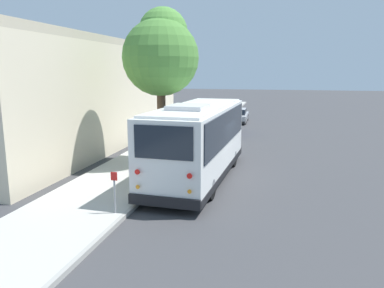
% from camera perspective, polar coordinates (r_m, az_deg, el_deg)
% --- Properties ---
extents(ground_plane, '(160.00, 160.00, 0.00)m').
position_cam_1_polar(ground_plane, '(17.31, 3.71, -4.87)').
color(ground_plane, '#3D3D3F').
extents(sidewalk_slab, '(80.00, 3.63, 0.15)m').
position_cam_1_polar(sidewalk_slab, '(18.34, -8.77, -3.82)').
color(sidewalk_slab, '#B2AFA8').
rests_on(sidewalk_slab, ground).
extents(curb_strip, '(80.00, 0.14, 0.15)m').
position_cam_1_polar(curb_strip, '(17.74, -3.09, -4.21)').
color(curb_strip, '#9D9A94').
rests_on(curb_strip, ground).
extents(shuttle_bus, '(9.20, 2.97, 3.45)m').
position_cam_1_polar(shuttle_bus, '(16.39, 0.97, 0.91)').
color(shuttle_bus, white).
rests_on(shuttle_bus, ground).
extents(parked_sedan_blue, '(4.39, 1.89, 1.32)m').
position_cam_1_polar(parked_sedan_blue, '(28.61, 5.28, 2.76)').
color(parked_sedan_blue, navy).
rests_on(parked_sedan_blue, ground).
extents(parked_sedan_silver, '(4.60, 1.84, 1.28)m').
position_cam_1_polar(parked_sedan_silver, '(35.32, 6.99, 4.29)').
color(parked_sedan_silver, '#A8AAAF').
rests_on(parked_sedan_silver, ground).
extents(street_tree, '(3.74, 3.74, 7.67)m').
position_cam_1_polar(street_tree, '(18.80, -4.73, 13.69)').
color(street_tree, brown).
rests_on(street_tree, sidewalk_slab).
extents(sign_post_near, '(0.06, 0.22, 1.39)m').
position_cam_1_polar(sign_post_near, '(12.57, -11.71, -7.17)').
color(sign_post_near, gray).
rests_on(sign_post_near, sidewalk_slab).
extents(sign_post_far, '(0.06, 0.06, 1.09)m').
position_cam_1_polar(sign_post_far, '(14.11, -8.80, -5.77)').
color(sign_post_far, gray).
rests_on(sign_post_far, sidewalk_slab).
extents(fire_hydrant, '(0.22, 0.22, 0.81)m').
position_cam_1_polar(fire_hydrant, '(23.05, -0.33, 0.62)').
color(fire_hydrant, gold).
rests_on(fire_hydrant, sidewalk_slab).
extents(building_backdrop, '(21.58, 8.77, 6.63)m').
position_cam_1_polar(building_backdrop, '(25.74, -19.12, 6.88)').
color(building_backdrop, beige).
rests_on(building_backdrop, ground).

